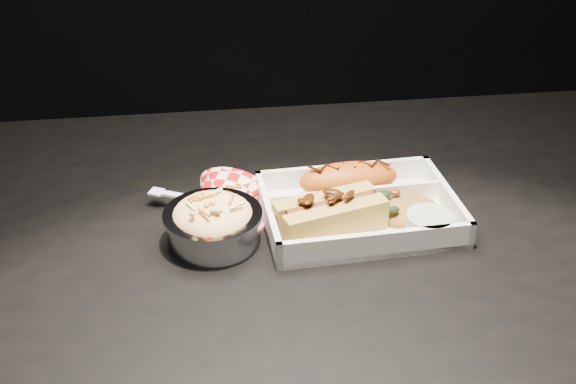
{
  "coord_description": "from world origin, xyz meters",
  "views": [
    {
      "loc": [
        -0.13,
        -0.76,
        1.28
      ],
      "look_at": [
        -0.03,
        0.01,
        0.81
      ],
      "focal_mm": 45.0,
      "sensor_mm": 36.0,
      "label": 1
    }
  ],
  "objects_px": {
    "food_tray": "(358,213)",
    "fried_pastry": "(348,179)",
    "hotdog": "(330,213)",
    "dining_table": "(312,289)",
    "foil_coleslaw_cup": "(213,221)",
    "napkin_fork": "(218,205)"
  },
  "relations": [
    {
      "from": "dining_table",
      "to": "foil_coleslaw_cup",
      "type": "relative_size",
      "value": 9.7
    },
    {
      "from": "dining_table",
      "to": "food_tray",
      "type": "distance_m",
      "value": 0.12
    },
    {
      "from": "foil_coleslaw_cup",
      "to": "food_tray",
      "type": "bearing_deg",
      "value": 8.6
    },
    {
      "from": "fried_pastry",
      "to": "foil_coleslaw_cup",
      "type": "height_order",
      "value": "foil_coleslaw_cup"
    },
    {
      "from": "hotdog",
      "to": "foil_coleslaw_cup",
      "type": "bearing_deg",
      "value": 164.2
    },
    {
      "from": "food_tray",
      "to": "hotdog",
      "type": "distance_m",
      "value": 0.06
    },
    {
      "from": "dining_table",
      "to": "food_tray",
      "type": "xyz_separation_m",
      "value": [
        0.07,
        0.03,
        0.1
      ]
    },
    {
      "from": "hotdog",
      "to": "dining_table",
      "type": "bearing_deg",
      "value": 158.86
    },
    {
      "from": "napkin_fork",
      "to": "food_tray",
      "type": "bearing_deg",
      "value": 15.76
    },
    {
      "from": "dining_table",
      "to": "napkin_fork",
      "type": "xyz_separation_m",
      "value": [
        -0.12,
        0.06,
        0.11
      ]
    },
    {
      "from": "food_tray",
      "to": "hotdog",
      "type": "xyz_separation_m",
      "value": [
        -0.04,
        -0.03,
        0.02
      ]
    },
    {
      "from": "fried_pastry",
      "to": "food_tray",
      "type": "bearing_deg",
      "value": -87.19
    },
    {
      "from": "dining_table",
      "to": "fried_pastry",
      "type": "xyz_separation_m",
      "value": [
        0.06,
        0.08,
        0.12
      ]
    },
    {
      "from": "fried_pastry",
      "to": "hotdog",
      "type": "xyz_separation_m",
      "value": [
        -0.04,
        -0.08,
        0.0
      ]
    },
    {
      "from": "dining_table",
      "to": "napkin_fork",
      "type": "bearing_deg",
      "value": 153.35
    },
    {
      "from": "food_tray",
      "to": "foil_coleslaw_cup",
      "type": "relative_size",
      "value": 2.09
    },
    {
      "from": "food_tray",
      "to": "fried_pastry",
      "type": "distance_m",
      "value": 0.06
    },
    {
      "from": "food_tray",
      "to": "napkin_fork",
      "type": "xyz_separation_m",
      "value": [
        -0.18,
        0.03,
        0.01
      ]
    },
    {
      "from": "fried_pastry",
      "to": "hotdog",
      "type": "distance_m",
      "value": 0.09
    },
    {
      "from": "dining_table",
      "to": "foil_coleslaw_cup",
      "type": "xyz_separation_m",
      "value": [
        -0.13,
        -0.0,
        0.12
      ]
    },
    {
      "from": "fried_pastry",
      "to": "hotdog",
      "type": "bearing_deg",
      "value": -115.95
    },
    {
      "from": "food_tray",
      "to": "napkin_fork",
      "type": "relative_size",
      "value": 1.48
    }
  ]
}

